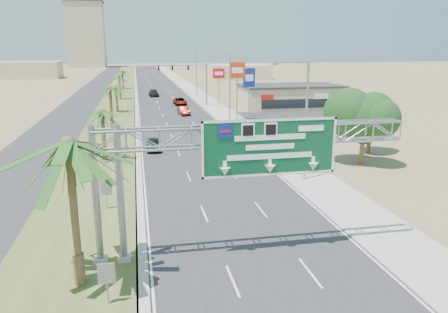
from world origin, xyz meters
TOP-DOWN VIEW (x-y plane):
  - road at (0.00, 110.00)m, footprint 12.00×300.00m
  - sidewalk_right at (8.50, 110.00)m, footprint 4.00×300.00m
  - median_grass at (-10.00, 110.00)m, footprint 7.00×300.00m
  - opposing_road at (-17.00, 110.00)m, footprint 8.00×300.00m
  - sign_gantry at (-1.06, 9.93)m, footprint 16.75×1.24m
  - palm_near at (-9.20, 8.00)m, footprint 5.70×5.70m
  - palm_row_b at (-9.50, 32.00)m, footprint 3.99×3.99m
  - palm_row_c at (-9.50, 48.00)m, footprint 3.99×3.99m
  - palm_row_d at (-9.50, 66.00)m, footprint 3.99×3.99m
  - palm_row_e at (-9.50, 85.00)m, footprint 3.99×3.99m
  - palm_row_f at (-9.50, 110.00)m, footprint 3.99×3.99m
  - streetlight_near at (7.30, 22.00)m, footprint 3.27×0.44m
  - streetlight_mid at (7.30, 52.00)m, footprint 3.27×0.44m
  - streetlight_far at (7.30, 88.00)m, footprint 3.27×0.44m
  - signal_mast at (5.17, 71.97)m, footprint 10.28×0.71m
  - store_building at (22.00, 66.00)m, footprint 18.00×10.00m
  - oak_near at (15.00, 26.00)m, footprint 4.50×4.50m
  - oak_far at (18.00, 30.00)m, footprint 3.50×3.50m
  - median_signback_a at (-7.80, 6.00)m, footprint 0.75×0.08m
  - median_signback_b at (-8.50, 18.00)m, footprint 0.75×0.08m
  - tower_distant at (-32.00, 250.00)m, footprint 20.00×16.00m
  - building_distant_left at (-45.00, 160.00)m, footprint 24.00×14.00m
  - building_distant_right at (30.00, 140.00)m, footprint 20.00×12.00m
  - car_left_lane at (-4.55, 35.71)m, footprint 1.64×4.02m
  - car_mid_lane at (1.50, 60.85)m, footprint 1.92×4.38m
  - car_right_lane at (2.19, 73.77)m, footprint 2.47×5.04m
  - car_far at (-2.18, 90.21)m, footprint 2.30×5.17m
  - pole_sign_red_near at (9.00, 53.78)m, footprint 2.41×0.44m
  - pole_sign_blue at (11.71, 56.97)m, footprint 2.02×0.71m
  - pole_sign_red_far at (9.04, 69.11)m, footprint 2.21×0.46m

SIDE VIEW (x-z plane):
  - road at x=0.00m, z-range 0.00..0.02m
  - opposing_road at x=-17.00m, z-range 0.00..0.02m
  - sidewalk_right at x=8.50m, z-range 0.00..0.10m
  - median_grass at x=-10.00m, z-range 0.00..0.12m
  - car_left_lane at x=-4.55m, z-range 0.00..1.36m
  - car_right_lane at x=2.19m, z-range 0.00..1.38m
  - car_mid_lane at x=1.50m, z-range 0.00..1.40m
  - car_far at x=-2.18m, z-range 0.00..1.48m
  - median_signback_a at x=-7.80m, z-range 0.41..2.49m
  - median_signback_b at x=-8.50m, z-range 0.41..2.49m
  - store_building at x=22.00m, z-range 0.00..4.00m
  - building_distant_right at x=30.00m, z-range 0.00..5.00m
  - building_distant_left at x=-45.00m, z-range 0.00..6.00m
  - oak_far at x=18.00m, z-range 1.02..6.62m
  - palm_row_d at x=-9.50m, z-range 1.69..7.14m
  - oak_near at x=15.00m, z-range 1.13..7.93m
  - streetlight_near at x=7.30m, z-range -0.31..9.69m
  - streetlight_mid at x=7.30m, z-range -0.31..9.69m
  - streetlight_far at x=7.30m, z-range -0.31..9.69m
  - palm_row_f at x=-9.50m, z-range 1.83..7.58m
  - signal_mast at x=5.17m, z-range 0.85..8.85m
  - palm_row_b at x=-9.50m, z-range 1.93..7.87m
  - palm_row_e at x=-9.50m, z-range 2.02..8.16m
  - palm_row_c at x=-9.50m, z-range 2.29..9.04m
  - pole_sign_red_far at x=9.04m, z-range 2.10..9.50m
  - pole_sign_blue at x=11.71m, z-range 1.96..9.94m
  - sign_gantry at x=-1.06m, z-range 2.31..9.81m
  - palm_near at x=-9.20m, z-range 2.76..11.11m
  - pole_sign_red_near at x=9.00m, z-range 2.60..11.64m
  - tower_distant at x=-32.00m, z-range 0.00..35.00m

